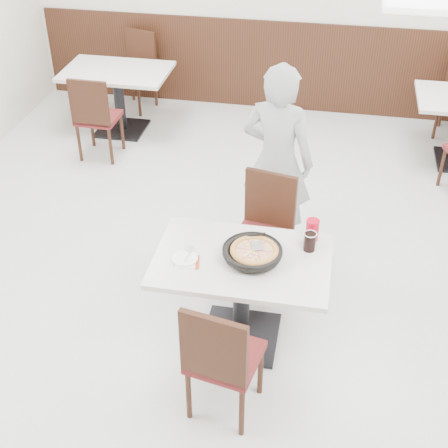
% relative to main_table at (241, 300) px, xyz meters
% --- Properties ---
extents(floor, '(7.00, 7.00, 0.00)m').
position_rel_main_table_xyz_m(floor, '(-0.27, 0.64, -0.38)').
color(floor, beige).
rests_on(floor, ground).
extents(wainscot_back, '(5.90, 0.03, 1.10)m').
position_rel_main_table_xyz_m(wainscot_back, '(-0.27, 4.12, 0.18)').
color(wainscot_back, black).
rests_on(wainscot_back, floor).
extents(main_table, '(1.23, 0.85, 0.75)m').
position_rel_main_table_xyz_m(main_table, '(0.00, 0.00, 0.00)').
color(main_table, silver).
rests_on(main_table, floor).
extents(chair_near, '(0.49, 0.49, 0.95)m').
position_rel_main_table_xyz_m(chair_near, '(0.00, -0.63, 0.10)').
color(chair_near, black).
rests_on(chair_near, floor).
extents(chair_far, '(0.50, 0.50, 0.95)m').
position_rel_main_table_xyz_m(chair_far, '(0.05, 0.65, 0.10)').
color(chair_far, black).
rests_on(chair_far, floor).
extents(trivet, '(0.13, 0.13, 0.04)m').
position_rel_main_table_xyz_m(trivet, '(0.11, 0.02, 0.39)').
color(trivet, black).
rests_on(trivet, main_table).
extents(pizza_pan, '(0.40, 0.40, 0.01)m').
position_rel_main_table_xyz_m(pizza_pan, '(0.07, 0.00, 0.42)').
color(pizza_pan, black).
rests_on(pizza_pan, trivet).
extents(pizza, '(0.30, 0.30, 0.02)m').
position_rel_main_table_xyz_m(pizza, '(0.08, 0.00, 0.44)').
color(pizza, '#BC7B31').
rests_on(pizza, pizza_pan).
extents(pizza_server, '(0.10, 0.11, 0.00)m').
position_rel_main_table_xyz_m(pizza_server, '(0.09, 0.04, 0.47)').
color(pizza_server, white).
rests_on(pizza_server, pizza).
extents(napkin, '(0.18, 0.18, 0.00)m').
position_rel_main_table_xyz_m(napkin, '(-0.36, -0.10, 0.38)').
color(napkin, white).
rests_on(napkin, main_table).
extents(side_plate, '(0.19, 0.19, 0.01)m').
position_rel_main_table_xyz_m(side_plate, '(-0.38, -0.08, 0.38)').
color(side_plate, white).
rests_on(side_plate, napkin).
extents(fork, '(0.04, 0.14, 0.00)m').
position_rel_main_table_xyz_m(fork, '(-0.36, -0.06, 0.39)').
color(fork, white).
rests_on(fork, side_plate).
extents(cola_glass, '(0.09, 0.09, 0.13)m').
position_rel_main_table_xyz_m(cola_glass, '(0.44, 0.19, 0.44)').
color(cola_glass, black).
rests_on(cola_glass, main_table).
extents(red_cup, '(0.10, 0.10, 0.16)m').
position_rel_main_table_xyz_m(red_cup, '(0.45, 0.31, 0.45)').
color(red_cup, '#AF071B').
rests_on(red_cup, main_table).
extents(diner_person, '(0.69, 0.52, 1.69)m').
position_rel_main_table_xyz_m(diner_person, '(0.09, 1.21, 0.47)').
color(diner_person, '#A9AAAE').
rests_on(diner_person, floor).
extents(bg_table_left, '(1.26, 0.89, 0.75)m').
position_rel_main_table_xyz_m(bg_table_left, '(-1.97, 3.13, 0.00)').
color(bg_table_left, silver).
rests_on(bg_table_left, floor).
extents(bg_chair_left_near, '(0.43, 0.43, 0.95)m').
position_rel_main_table_xyz_m(bg_chair_left_near, '(-1.98, 2.50, 0.10)').
color(bg_chair_left_near, black).
rests_on(bg_chair_left_near, floor).
extents(bg_chair_left_far, '(0.53, 0.53, 0.95)m').
position_rel_main_table_xyz_m(bg_chair_left_far, '(-1.98, 3.77, 0.10)').
color(bg_chair_left_far, black).
rests_on(bg_chair_left_far, floor).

